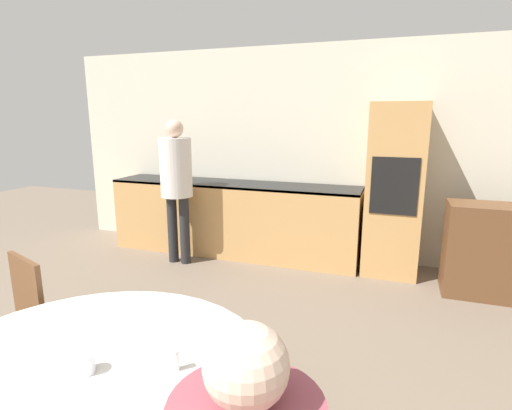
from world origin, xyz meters
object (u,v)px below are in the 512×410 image
(oven_unit, at_px, (394,190))
(chair_far_left, at_px, (15,332))
(sideboard, at_px, (512,253))
(person_standing, at_px, (176,177))
(cup, at_px, (84,364))

(oven_unit, bearing_deg, chair_far_left, -122.81)
(sideboard, distance_m, chair_far_left, 4.16)
(sideboard, height_order, person_standing, person_standing)
(person_standing, height_order, cup, person_standing)
(sideboard, distance_m, person_standing, 3.60)
(sideboard, bearing_deg, cup, -124.51)
(chair_far_left, bearing_deg, cup, -5.04)
(person_standing, bearing_deg, oven_unit, 12.41)
(oven_unit, relative_size, cup, 23.57)
(chair_far_left, bearing_deg, sideboard, 61.55)
(sideboard, relative_size, cup, 14.78)
(oven_unit, distance_m, cup, 3.69)
(chair_far_left, relative_size, cup, 11.89)
(sideboard, relative_size, person_standing, 0.69)
(oven_unit, xyz_separation_m, person_standing, (-2.43, -0.53, 0.11))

